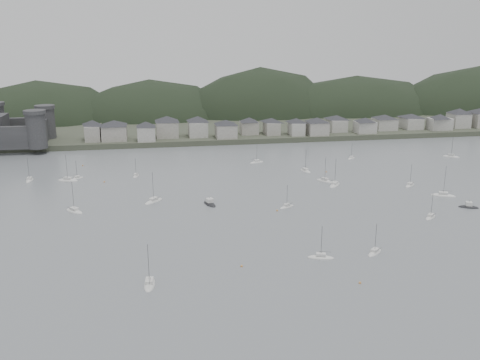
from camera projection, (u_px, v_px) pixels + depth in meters
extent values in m
plane|color=slate|center=(292.00, 281.00, 131.00)|extent=(900.00, 900.00, 0.00)
cube|color=#383D2D|center=(192.00, 112.00, 410.36)|extent=(900.00, 250.00, 3.00)
ellipsoid|color=black|center=(41.00, 137.00, 372.94)|extent=(138.98, 92.48, 81.13)
ellipsoid|color=black|center=(152.00, 133.00, 387.01)|extent=(132.08, 90.41, 79.74)
ellipsoid|color=black|center=(260.00, 133.00, 401.77)|extent=(133.88, 88.37, 101.41)
ellipsoid|color=black|center=(354.00, 128.00, 409.06)|extent=(165.81, 81.78, 82.55)
ellipsoid|color=black|center=(479.00, 128.00, 425.79)|extent=(177.60, 96.61, 102.57)
cylinder|color=#303033|center=(36.00, 131.00, 269.70)|extent=(10.00, 10.00, 18.00)
cylinder|color=#303033|center=(46.00, 124.00, 296.39)|extent=(10.00, 10.00, 17.00)
cube|color=#303033|center=(42.00, 132.00, 283.78)|extent=(3.50, 30.00, 12.00)
cube|color=gray|center=(93.00, 133.00, 290.65)|extent=(8.34, 12.91, 8.59)
pyramid|color=#28292E|center=(93.00, 123.00, 289.09)|extent=(15.78, 15.78, 3.01)
cube|color=gray|center=(114.00, 133.00, 292.04)|extent=(13.68, 13.35, 8.36)
pyramid|color=#28292E|center=(114.00, 123.00, 290.53)|extent=(20.07, 20.07, 2.93)
cube|color=#99968F|center=(146.00, 134.00, 290.04)|extent=(9.78, 10.20, 8.08)
pyramid|color=#28292E|center=(146.00, 124.00, 288.57)|extent=(14.83, 14.83, 2.83)
cube|color=gray|center=(167.00, 129.00, 301.07)|extent=(12.59, 13.33, 9.09)
pyramid|color=#28292E|center=(167.00, 119.00, 299.42)|extent=(19.24, 19.24, 3.18)
cube|color=#99968F|center=(198.00, 129.00, 302.62)|extent=(10.74, 12.17, 8.87)
pyramid|color=#28292E|center=(198.00, 119.00, 301.01)|extent=(17.01, 17.01, 3.10)
cube|color=gray|center=(226.00, 131.00, 299.19)|extent=(11.63, 12.09, 7.69)
pyramid|color=#28292E|center=(226.00, 122.00, 297.79)|extent=(17.61, 17.61, 2.69)
cube|color=gray|center=(249.00, 128.00, 310.02)|extent=(10.37, 9.35, 7.44)
pyramid|color=#28292E|center=(249.00, 120.00, 308.67)|extent=(14.65, 14.65, 2.60)
cube|color=gray|center=(272.00, 128.00, 310.03)|extent=(8.24, 12.20, 7.22)
pyramid|color=#28292E|center=(272.00, 120.00, 308.72)|extent=(15.17, 15.17, 2.53)
cube|color=#99968F|center=(296.00, 129.00, 307.36)|extent=(8.06, 10.91, 7.46)
pyramid|color=#28292E|center=(297.00, 120.00, 306.01)|extent=(14.08, 14.08, 2.61)
cube|color=gray|center=(317.00, 128.00, 307.99)|extent=(11.73, 11.78, 7.66)
pyramid|color=#28292E|center=(317.00, 120.00, 306.60)|extent=(17.46, 17.46, 2.68)
cube|color=#99968F|center=(336.00, 125.00, 320.04)|extent=(10.19, 13.02, 7.33)
pyramid|color=#28292E|center=(337.00, 117.00, 318.71)|extent=(17.23, 17.23, 2.57)
cube|color=#99968F|center=(365.00, 127.00, 314.23)|extent=(11.70, 9.81, 6.88)
pyramid|color=#28292E|center=(365.00, 120.00, 312.98)|extent=(15.97, 15.97, 2.41)
cube|color=#99968F|center=(384.00, 124.00, 325.44)|extent=(12.83, 12.48, 7.00)
pyramid|color=#28292E|center=(385.00, 116.00, 324.17)|extent=(18.79, 18.79, 2.45)
cube|color=#99968F|center=(411.00, 123.00, 329.02)|extent=(11.07, 13.50, 6.97)
pyramid|color=#28292E|center=(412.00, 116.00, 327.75)|extent=(18.25, 18.25, 2.44)
cube|color=#99968F|center=(439.00, 124.00, 324.24)|extent=(13.75, 9.12, 7.34)
pyramid|color=#28292E|center=(440.00, 116.00, 322.91)|extent=(16.97, 16.97, 2.57)
cube|color=#99968F|center=(458.00, 120.00, 332.76)|extent=(11.37, 11.57, 9.05)
pyramid|color=#28292E|center=(460.00, 111.00, 331.12)|extent=(17.03, 17.03, 3.17)
cube|color=gray|center=(480.00, 120.00, 334.68)|extent=(12.07, 13.43, 9.09)
ellipsoid|color=silver|center=(30.00, 180.00, 221.93)|extent=(2.87, 7.94, 1.57)
cube|color=silver|center=(29.00, 178.00, 221.64)|extent=(1.85, 2.82, 0.70)
cylinder|color=#3F3F42|center=(28.00, 169.00, 220.57)|extent=(0.12, 0.12, 9.78)
cylinder|color=#3F3F42|center=(29.00, 178.00, 220.17)|extent=(0.27, 3.52, 0.10)
ellipsoid|color=silver|center=(136.00, 176.00, 228.78)|extent=(3.48, 6.75, 1.29)
cube|color=silver|center=(136.00, 174.00, 228.53)|extent=(1.89, 2.52, 0.70)
cylinder|color=#3F3F42|center=(136.00, 167.00, 227.66)|extent=(0.12, 0.12, 8.06)
cylinder|color=#3F3F42|center=(136.00, 174.00, 227.35)|extent=(0.76, 2.85, 0.10)
ellipsoid|color=silver|center=(443.00, 196.00, 200.60)|extent=(9.67, 6.95, 1.87)
cube|color=silver|center=(443.00, 193.00, 200.26)|extent=(3.85, 3.33, 0.70)
cylinder|color=#3F3F42|center=(445.00, 181.00, 198.99)|extent=(0.12, 0.12, 11.68)
cylinder|color=#3F3F42|center=(446.00, 191.00, 201.10)|extent=(3.78, 2.02, 0.10)
ellipsoid|color=silver|center=(321.00, 258.00, 144.47)|extent=(7.86, 4.43, 1.50)
cube|color=silver|center=(321.00, 254.00, 144.19)|extent=(2.98, 2.33, 0.70)
cylinder|color=#3F3F42|center=(322.00, 242.00, 143.17)|extent=(0.12, 0.12, 9.36)
cylinder|color=#3F3F42|center=(325.00, 252.00, 144.63)|extent=(3.26, 1.06, 0.10)
ellipsoid|color=silver|center=(77.00, 179.00, 224.80)|extent=(5.74, 5.93, 1.25)
cube|color=silver|center=(77.00, 177.00, 224.55)|extent=(2.50, 2.54, 0.70)
cylinder|color=#3F3F42|center=(76.00, 170.00, 223.71)|extent=(0.12, 0.12, 7.82)
cylinder|color=#3F3F42|center=(75.00, 175.00, 225.05)|extent=(2.00, 2.12, 0.10)
ellipsoid|color=silver|center=(305.00, 171.00, 237.24)|extent=(4.46, 8.25, 1.57)
cube|color=silver|center=(305.00, 169.00, 236.95)|extent=(2.38, 3.11, 0.70)
cylinder|color=#3F3F42|center=(306.00, 160.00, 235.88)|extent=(0.12, 0.12, 9.84)
cylinder|color=#3F3F42|center=(305.00, 167.00, 238.16)|extent=(1.01, 3.45, 0.10)
ellipsoid|color=silver|center=(257.00, 163.00, 253.39)|extent=(8.03, 4.98, 1.53)
cube|color=silver|center=(257.00, 160.00, 253.11)|extent=(3.10, 2.52, 0.70)
cylinder|color=#3F3F42|center=(257.00, 153.00, 252.07)|extent=(0.12, 0.12, 9.57)
cylinder|color=#3F3F42|center=(254.00, 159.00, 253.20)|extent=(3.26, 1.30, 0.10)
ellipsoid|color=silver|center=(325.00, 181.00, 220.72)|extent=(6.99, 8.08, 1.63)
cube|color=silver|center=(325.00, 179.00, 220.42)|extent=(3.15, 3.36, 0.70)
cylinder|color=#3F3F42|center=(325.00, 169.00, 219.31)|extent=(0.12, 0.12, 10.19)
cylinder|color=#3F3F42|center=(324.00, 178.00, 219.02)|extent=(2.29, 2.99, 0.10)
ellipsoid|color=silver|center=(410.00, 186.00, 214.17)|extent=(6.97, 6.30, 1.43)
cube|color=silver|center=(410.00, 183.00, 213.89)|extent=(2.93, 2.80, 0.70)
cylinder|color=#3F3F42|center=(411.00, 175.00, 212.93)|extent=(0.12, 0.12, 8.93)
cylinder|color=#3F3F42|center=(413.00, 182.00, 213.14)|extent=(2.55, 2.12, 0.10)
ellipsoid|color=silver|center=(154.00, 202.00, 193.53)|extent=(8.36, 8.61, 1.82)
cube|color=silver|center=(154.00, 199.00, 193.21)|extent=(3.64, 3.69, 0.70)
cylinder|color=#3F3F42|center=(153.00, 187.00, 191.97)|extent=(0.12, 0.12, 11.37)
cylinder|color=#3F3F42|center=(157.00, 198.00, 192.12)|extent=(2.89, 3.04, 0.10)
ellipsoid|color=silver|center=(375.00, 253.00, 147.71)|extent=(6.82, 6.31, 1.41)
cube|color=silver|center=(375.00, 250.00, 147.44)|extent=(2.88, 2.79, 0.70)
cylinder|color=#3F3F42|center=(376.00, 238.00, 146.49)|extent=(0.12, 0.12, 8.82)
cylinder|color=#3F3F42|center=(379.00, 249.00, 146.67)|extent=(2.47, 2.14, 0.10)
ellipsoid|color=silver|center=(451.00, 157.00, 265.30)|extent=(8.01, 7.01, 1.62)
cube|color=silver|center=(451.00, 155.00, 265.00)|extent=(3.34, 3.15, 0.70)
cylinder|color=#3F3F42|center=(452.00, 147.00, 263.90)|extent=(0.12, 0.12, 10.14)
cylinder|color=#3F3F42|center=(450.00, 154.00, 263.81)|extent=(2.95, 2.31, 0.10)
ellipsoid|color=silver|center=(431.00, 218.00, 176.62)|extent=(6.69, 6.10, 1.38)
cube|color=silver|center=(431.00, 215.00, 176.35)|extent=(2.82, 2.71, 0.70)
cylinder|color=#3F3F42|center=(432.00, 205.00, 175.42)|extent=(0.12, 0.12, 8.60)
cylinder|color=#3F3F42|center=(435.00, 214.00, 175.61)|extent=(2.44, 2.06, 0.10)
ellipsoid|color=silver|center=(287.00, 207.00, 187.34)|extent=(6.75, 5.01, 1.31)
cube|color=silver|center=(287.00, 205.00, 187.08)|extent=(2.71, 2.37, 0.70)
cylinder|color=#3F3F42|center=(287.00, 196.00, 186.20)|extent=(0.12, 0.12, 8.19)
cylinder|color=#3F3F42|center=(290.00, 204.00, 186.57)|extent=(2.63, 1.52, 0.10)
ellipsoid|color=silver|center=(351.00, 159.00, 261.71)|extent=(5.88, 5.39, 1.21)
cube|color=silver|center=(351.00, 157.00, 261.47)|extent=(2.48, 2.39, 0.70)
cylinder|color=#3F3F42|center=(352.00, 151.00, 260.65)|extent=(0.12, 0.12, 7.57)
cylinder|color=#3F3F42|center=(349.00, 155.00, 261.85)|extent=(2.15, 1.84, 0.10)
ellipsoid|color=silver|center=(68.00, 181.00, 221.59)|extent=(9.53, 5.68, 1.82)
cube|color=silver|center=(68.00, 178.00, 221.26)|extent=(3.65, 2.92, 0.70)
cylinder|color=#3F3F42|center=(67.00, 168.00, 220.02)|extent=(0.12, 0.12, 11.35)
cylinder|color=#3F3F42|center=(64.00, 177.00, 220.35)|extent=(3.90, 1.41, 0.10)
ellipsoid|color=silver|center=(74.00, 212.00, 182.59)|extent=(7.93, 8.15, 1.72)
cube|color=silver|center=(74.00, 208.00, 182.28)|extent=(3.45, 3.49, 0.70)
cylinder|color=#3F3F42|center=(73.00, 197.00, 181.10)|extent=(0.12, 0.12, 10.77)
cylinder|color=#3F3F42|center=(70.00, 208.00, 180.88)|extent=(2.74, 2.88, 0.10)
ellipsoid|color=silver|center=(150.00, 284.00, 128.99)|extent=(3.46, 8.74, 1.71)
cube|color=silver|center=(149.00, 280.00, 128.68)|extent=(2.13, 3.14, 0.70)
cylinder|color=#3F3F42|center=(149.00, 264.00, 127.52)|extent=(0.12, 0.12, 10.68)
cylinder|color=#3F3F42|center=(150.00, 281.00, 127.10)|extent=(0.43, 3.84, 0.10)
ellipsoid|color=silver|center=(335.00, 185.00, 214.70)|extent=(7.97, 8.81, 1.81)
cube|color=silver|center=(335.00, 183.00, 214.37)|extent=(3.54, 3.70, 0.70)
cylinder|color=#3F3F42|center=(335.00, 172.00, 213.14)|extent=(0.12, 0.12, 11.28)
cylinder|color=#3F3F42|center=(331.00, 181.00, 215.24)|extent=(2.66, 3.20, 0.10)
ellipsoid|color=black|center=(468.00, 207.00, 186.99)|extent=(7.39, 5.28, 1.54)
cube|color=silver|center=(469.00, 204.00, 186.61)|extent=(2.73, 2.67, 1.40)
cylinder|color=#3F3F42|center=(469.00, 201.00, 186.37)|extent=(0.10, 0.10, 1.20)
ellipsoid|color=black|center=(210.00, 204.00, 190.51)|extent=(5.39, 8.70, 1.80)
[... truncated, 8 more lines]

